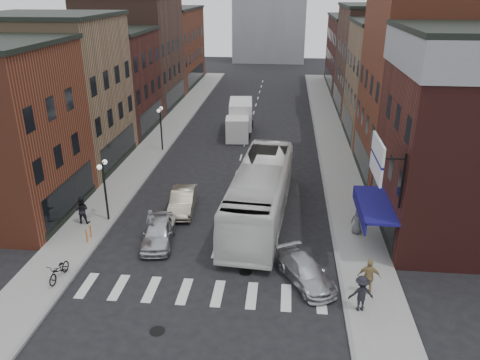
% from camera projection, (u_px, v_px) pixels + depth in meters
% --- Properties ---
extents(ground, '(160.00, 160.00, 0.00)m').
position_uv_depth(ground, '(211.00, 260.00, 26.18)').
color(ground, black).
rests_on(ground, ground).
extents(sidewalk_left, '(3.00, 74.00, 0.15)m').
position_uv_depth(sidewalk_left, '(162.00, 137.00, 47.13)').
color(sidewalk_left, gray).
rests_on(sidewalk_left, ground).
extents(sidewalk_right, '(3.00, 74.00, 0.15)m').
position_uv_depth(sidewalk_right, '(332.00, 142.00, 45.58)').
color(sidewalk_right, gray).
rests_on(sidewalk_right, ground).
extents(curb_left, '(0.20, 74.00, 0.16)m').
position_uv_depth(curb_left, '(177.00, 138.00, 47.03)').
color(curb_left, gray).
rests_on(curb_left, ground).
extents(curb_right, '(0.20, 74.00, 0.16)m').
position_uv_depth(curb_right, '(317.00, 143.00, 45.75)').
color(curb_right, gray).
rests_on(curb_right, ground).
extents(crosswalk_stripes, '(12.00, 2.20, 0.01)m').
position_uv_depth(crosswalk_stripes, '(202.00, 292.00, 23.43)').
color(crosswalk_stripes, silver).
rests_on(crosswalk_stripes, ground).
extents(bldg_left_mid_a, '(10.30, 10.20, 12.30)m').
position_uv_depth(bldg_left_mid_a, '(54.00, 93.00, 38.04)').
color(bldg_left_mid_a, olive).
rests_on(bldg_left_mid_a, ground).
extents(bldg_left_mid_b, '(10.30, 10.20, 10.30)m').
position_uv_depth(bldg_left_mid_b, '(101.00, 82.00, 47.61)').
color(bldg_left_mid_b, '#431B18').
rests_on(bldg_left_mid_b, ground).
extents(bldg_left_far_a, '(10.30, 12.20, 13.30)m').
position_uv_depth(bldg_left_far_a, '(133.00, 52.00, 57.13)').
color(bldg_left_far_a, '#482E24').
rests_on(bldg_left_far_a, ground).
extents(bldg_left_far_b, '(10.30, 16.20, 11.30)m').
position_uv_depth(bldg_left_far_b, '(163.00, 47.00, 70.38)').
color(bldg_left_far_b, brown).
rests_on(bldg_left_far_b, ground).
extents(bldg_right_mid_a, '(10.30, 10.20, 14.30)m').
position_uv_depth(bldg_right_mid_a, '(436.00, 88.00, 34.92)').
color(bldg_right_mid_a, brown).
rests_on(bldg_right_mid_a, ground).
extents(bldg_right_mid_b, '(10.30, 10.20, 11.30)m').
position_uv_depth(bldg_right_mid_b, '(404.00, 82.00, 44.68)').
color(bldg_right_mid_b, olive).
rests_on(bldg_right_mid_b, ground).
extents(bldg_right_far_a, '(10.30, 12.20, 12.30)m').
position_uv_depth(bldg_right_far_a, '(383.00, 60.00, 54.59)').
color(bldg_right_far_a, '#482E24').
rests_on(bldg_right_far_a, ground).
extents(bldg_right_far_b, '(10.30, 16.20, 10.30)m').
position_uv_depth(bldg_right_far_b, '(365.00, 53.00, 67.83)').
color(bldg_right_far_b, '#431B18').
rests_on(bldg_right_far_b, ground).
extents(awning_blue, '(1.80, 5.00, 0.78)m').
position_uv_depth(awning_blue, '(372.00, 205.00, 26.65)').
color(awning_blue, navy).
rests_on(awning_blue, ground).
extents(billboard_sign, '(1.52, 3.00, 3.70)m').
position_uv_depth(billboard_sign, '(379.00, 160.00, 23.50)').
color(billboard_sign, black).
rests_on(billboard_sign, ground).
extents(streetlamp_near, '(0.32, 1.22, 4.11)m').
position_uv_depth(streetlamp_near, '(104.00, 180.00, 29.41)').
color(streetlamp_near, black).
rests_on(streetlamp_near, ground).
extents(streetlamp_far, '(0.32, 1.22, 4.11)m').
position_uv_depth(streetlamp_far, '(161.00, 121.00, 42.27)').
color(streetlamp_far, black).
rests_on(streetlamp_far, ground).
extents(bike_rack, '(0.08, 0.68, 0.80)m').
position_uv_depth(bike_rack, '(89.00, 234.00, 27.86)').
color(bike_rack, '#D8590C').
rests_on(bike_rack, sidewalk_left).
extents(box_truck, '(2.67, 7.61, 3.24)m').
position_uv_depth(box_truck, '(240.00, 119.00, 47.72)').
color(box_truck, silver).
rests_on(box_truck, ground).
extents(motorcycle_rider, '(0.61, 2.10, 2.14)m').
position_uv_depth(motorcycle_rider, '(152.00, 228.00, 27.60)').
color(motorcycle_rider, black).
rests_on(motorcycle_rider, ground).
extents(transit_bus, '(4.18, 13.50, 3.70)m').
position_uv_depth(transit_bus, '(260.00, 193.00, 30.16)').
color(transit_bus, white).
rests_on(transit_bus, ground).
extents(sedan_left_near, '(2.22, 4.48, 1.47)m').
position_uv_depth(sedan_left_near, '(158.00, 232.00, 27.67)').
color(sedan_left_near, silver).
rests_on(sedan_left_near, ground).
extents(sedan_left_far, '(1.91, 4.55, 1.46)m').
position_uv_depth(sedan_left_far, '(183.00, 201.00, 31.68)').
color(sedan_left_far, '#B2A990').
rests_on(sedan_left_far, ground).
extents(curb_car, '(3.51, 4.61, 1.24)m').
position_uv_depth(curb_car, '(306.00, 272.00, 24.01)').
color(curb_car, '#B7B8BC').
rests_on(curb_car, ground).
extents(parked_bicycle, '(0.78, 1.93, 0.99)m').
position_uv_depth(parked_bicycle, '(59.00, 270.00, 24.10)').
color(parked_bicycle, black).
rests_on(parked_bicycle, sidewalk_left).
extents(ped_left_solo, '(0.89, 0.54, 1.79)m').
position_uv_depth(ped_left_solo, '(82.00, 210.00, 29.68)').
color(ped_left_solo, black).
rests_on(ped_left_solo, sidewalk_left).
extents(ped_right_a, '(1.25, 0.75, 1.81)m').
position_uv_depth(ped_right_a, '(361.00, 293.00, 21.63)').
color(ped_right_a, black).
rests_on(ped_right_a, sidewalk_right).
extents(ped_right_b, '(1.16, 0.66, 1.90)m').
position_uv_depth(ped_right_b, '(369.00, 277.00, 22.80)').
color(ped_right_b, '#9D854F').
rests_on(ped_right_b, sidewalk_right).
extents(ped_right_c, '(0.90, 0.70, 1.63)m').
position_uv_depth(ped_right_c, '(357.00, 221.00, 28.43)').
color(ped_right_c, '#525359').
rests_on(ped_right_c, sidewalk_right).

